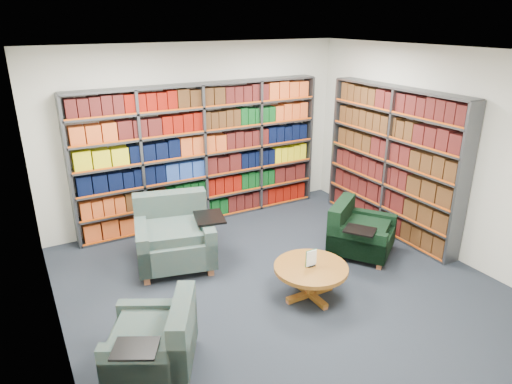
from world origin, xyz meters
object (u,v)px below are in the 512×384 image
coffee_table (311,272)px  chair_teal_front (159,342)px  chair_teal_left (174,237)px  chair_green_right (356,233)px

coffee_table → chair_teal_front: bearing=-171.8°
chair_teal_left → chair_green_right: (2.32, -1.01, -0.07)m
chair_teal_left → chair_teal_front: 2.06m
chair_green_right → coffee_table: size_ratio=1.28×
chair_teal_left → coffee_table: 1.96m
chair_teal_left → coffee_table: bearing=-55.4°
chair_green_right → chair_teal_front: 3.26m
chair_teal_left → chair_teal_front: bearing=-113.3°
chair_teal_left → coffee_table: chair_teal_left is taller
chair_teal_front → coffee_table: bearing=8.2°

